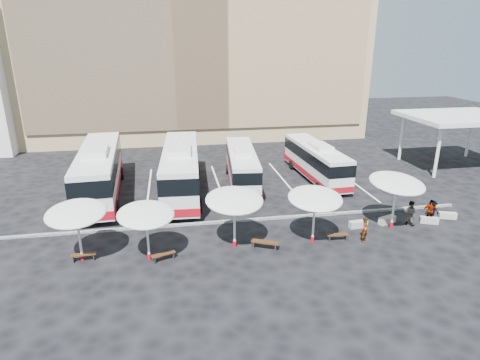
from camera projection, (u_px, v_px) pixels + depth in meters
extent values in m
plane|color=black|center=(233.00, 225.00, 27.51)|extent=(120.00, 120.00, 0.00)
cube|color=tan|center=(195.00, 37.00, 53.24)|extent=(42.00, 18.00, 25.00)
cube|color=tan|center=(201.00, 41.00, 44.92)|extent=(40.00, 0.30, 20.00)
cube|color=silver|center=(460.00, 117.00, 39.08)|extent=(10.00, 8.00, 0.40)
cylinder|color=silver|center=(438.00, 152.00, 36.48)|extent=(0.30, 0.30, 4.80)
cylinder|color=silver|center=(402.00, 138.00, 42.07)|extent=(0.30, 0.30, 4.80)
cylinder|color=silver|center=(470.00, 135.00, 43.37)|extent=(0.30, 0.30, 4.80)
cube|color=black|center=(232.00, 221.00, 27.95)|extent=(34.00, 0.25, 0.15)
cube|color=white|center=(74.00, 194.00, 33.01)|extent=(0.15, 12.00, 0.01)
cube|color=white|center=(149.00, 190.00, 33.98)|extent=(0.15, 12.00, 0.01)
cube|color=white|center=(219.00, 186.00, 34.96)|extent=(0.15, 12.00, 0.01)
cube|color=white|center=(285.00, 182.00, 35.93)|extent=(0.15, 12.00, 0.01)
cube|color=white|center=(348.00, 178.00, 36.90)|extent=(0.15, 12.00, 0.01)
cube|color=silver|center=(99.00, 170.00, 32.19)|extent=(3.61, 13.42, 3.32)
cube|color=black|center=(98.00, 162.00, 31.98)|extent=(3.68, 13.49, 1.22)
cube|color=#A50B18|center=(101.00, 184.00, 32.59)|extent=(3.68, 13.49, 0.61)
cube|color=#A50B18|center=(107.00, 158.00, 38.56)|extent=(2.84, 0.40, 1.55)
cube|color=silver|center=(95.00, 151.00, 30.56)|extent=(1.98, 3.42, 0.44)
cylinder|color=black|center=(89.00, 176.00, 35.97)|extent=(0.46, 1.13, 1.11)
cylinder|color=black|center=(121.00, 173.00, 36.58)|extent=(0.46, 1.13, 1.11)
cylinder|color=black|center=(76.00, 211.00, 28.34)|extent=(0.46, 1.13, 1.11)
cylinder|color=black|center=(117.00, 208.00, 28.95)|extent=(0.46, 1.13, 1.11)
cube|color=silver|center=(181.00, 168.00, 32.84)|extent=(3.40, 13.14, 3.25)
cube|color=black|center=(181.00, 160.00, 32.63)|extent=(3.47, 13.21, 1.19)
cube|color=#A50B18|center=(182.00, 182.00, 33.23)|extent=(3.47, 13.21, 0.60)
cube|color=#A50B18|center=(183.00, 156.00, 39.21)|extent=(2.78, 0.36, 1.52)
cube|color=silver|center=(180.00, 150.00, 31.22)|extent=(1.91, 3.34, 0.43)
cylinder|color=black|center=(168.00, 173.00, 36.76)|extent=(0.44, 1.10, 1.08)
cylinder|color=black|center=(197.00, 172.00, 37.07)|extent=(0.44, 1.10, 1.08)
cylinder|color=black|center=(162.00, 207.00, 29.12)|extent=(0.44, 1.10, 1.08)
cylinder|color=black|center=(199.00, 205.00, 29.43)|extent=(0.44, 1.10, 1.08)
cube|color=silver|center=(242.00, 165.00, 34.90)|extent=(3.23, 10.75, 2.65)
cube|color=black|center=(242.00, 160.00, 34.72)|extent=(3.28, 10.81, 0.97)
cube|color=#A50B18|center=(242.00, 176.00, 35.21)|extent=(3.28, 10.81, 0.49)
cube|color=#A50B18|center=(238.00, 156.00, 40.10)|extent=(2.26, 0.40, 1.24)
cube|color=silver|center=(243.00, 151.00, 33.58)|extent=(1.66, 2.77, 0.35)
cylinder|color=black|center=(228.00, 169.00, 38.15)|extent=(0.39, 0.91, 0.88)
cylinder|color=black|center=(251.00, 169.00, 38.30)|extent=(0.39, 0.91, 0.88)
cylinder|color=black|center=(232.00, 194.00, 31.91)|extent=(0.39, 0.91, 0.88)
cylinder|color=black|center=(259.00, 193.00, 32.06)|extent=(0.39, 0.91, 0.88)
cube|color=silver|center=(316.00, 160.00, 36.39)|extent=(2.74, 10.77, 2.67)
cube|color=black|center=(316.00, 155.00, 36.22)|extent=(2.79, 10.82, 0.98)
cube|color=#A50B18|center=(315.00, 170.00, 36.71)|extent=(2.79, 10.82, 0.49)
cube|color=#A50B18|center=(295.00, 152.00, 41.53)|extent=(2.28, 0.29, 1.25)
cube|color=silver|center=(321.00, 146.00, 35.08)|extent=(1.55, 2.73, 0.36)
cylinder|color=black|center=(292.00, 165.00, 39.46)|extent=(0.35, 0.90, 0.89)
cylinder|color=black|center=(313.00, 163.00, 39.92)|extent=(0.35, 0.90, 0.89)
cylinder|color=black|center=(319.00, 188.00, 33.30)|extent=(0.35, 0.90, 0.89)
cylinder|color=black|center=(344.00, 186.00, 33.76)|extent=(0.35, 0.90, 0.89)
cylinder|color=silver|center=(79.00, 238.00, 22.61)|extent=(0.14, 0.14, 2.90)
cylinder|color=#A50B18|center=(82.00, 257.00, 23.02)|extent=(0.22, 0.22, 0.39)
ellipsoid|color=silver|center=(76.00, 213.00, 22.12)|extent=(3.35, 3.39, 0.99)
cylinder|color=silver|center=(148.00, 238.00, 22.69)|extent=(0.17, 0.17, 2.80)
cylinder|color=#A50B18|center=(149.00, 257.00, 23.09)|extent=(0.26, 0.26, 0.37)
ellipsoid|color=silver|center=(146.00, 214.00, 22.22)|extent=(4.07, 4.10, 0.96)
cylinder|color=silver|center=(235.00, 224.00, 24.10)|extent=(0.15, 0.15, 3.04)
cylinder|color=#A50B18|center=(235.00, 244.00, 24.53)|extent=(0.24, 0.24, 0.41)
ellipsoid|color=silver|center=(234.00, 200.00, 23.59)|extent=(3.73, 3.77, 1.04)
cylinder|color=silver|center=(314.00, 221.00, 24.69)|extent=(0.14, 0.14, 2.92)
cylinder|color=#A50B18|center=(312.00, 239.00, 25.10)|extent=(0.22, 0.22, 0.39)
ellipsoid|color=silver|center=(315.00, 198.00, 24.20)|extent=(3.47, 3.51, 1.00)
cylinder|color=silver|center=(394.00, 206.00, 26.62)|extent=(0.19, 0.19, 3.16)
cylinder|color=#A50B18|center=(391.00, 225.00, 27.06)|extent=(0.30, 0.30, 0.42)
ellipsoid|color=silver|center=(397.00, 183.00, 26.09)|extent=(4.59, 4.62, 1.08)
cube|color=#311A0B|center=(83.00, 254.00, 22.91)|extent=(1.41, 0.45, 0.06)
cube|color=black|center=(74.00, 259.00, 22.86)|extent=(0.08, 0.35, 0.37)
cube|color=black|center=(94.00, 257.00, 23.10)|extent=(0.08, 0.35, 0.37)
cube|color=#311A0B|center=(163.00, 254.00, 22.94)|extent=(1.45, 0.85, 0.06)
cube|color=black|center=(154.00, 260.00, 22.74)|extent=(0.18, 0.35, 0.37)
cube|color=black|center=(173.00, 255.00, 23.28)|extent=(0.18, 0.35, 0.37)
cube|color=#311A0B|center=(265.00, 242.00, 24.17)|extent=(1.70, 1.11, 0.07)
cube|color=black|center=(254.00, 244.00, 24.41)|extent=(0.24, 0.41, 0.44)
cube|color=black|center=(276.00, 247.00, 24.08)|extent=(0.24, 0.41, 0.44)
cube|color=#311A0B|center=(338.00, 235.00, 25.27)|extent=(1.39, 0.46, 0.05)
cube|color=black|center=(329.00, 238.00, 25.29)|extent=(0.08, 0.35, 0.37)
cube|color=black|center=(346.00, 237.00, 25.39)|extent=(0.08, 0.35, 0.37)
cube|color=gray|center=(358.00, 224.00, 27.09)|extent=(1.28, 0.54, 0.47)
cube|color=gray|center=(387.00, 220.00, 27.69)|extent=(1.38, 0.85, 0.49)
cube|color=gray|center=(429.00, 220.00, 27.73)|extent=(1.23, 0.83, 0.44)
cube|color=gray|center=(448.00, 215.00, 28.49)|extent=(1.24, 0.76, 0.44)
imported|color=black|center=(365.00, 230.00, 25.00)|extent=(0.69, 0.68, 1.60)
imported|color=black|center=(410.00, 213.00, 27.30)|extent=(1.06, 1.07, 1.75)
imported|color=black|center=(430.00, 211.00, 27.62)|extent=(1.08, 0.74, 1.70)
imported|color=black|center=(432.00, 211.00, 27.74)|extent=(1.08, 0.69, 1.59)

